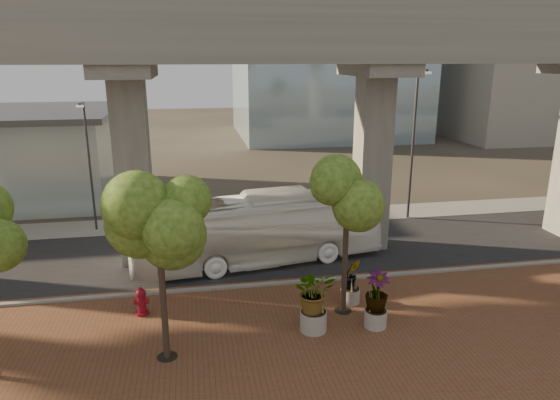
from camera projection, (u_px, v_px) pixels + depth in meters
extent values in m
plane|color=#322D24|center=(264.00, 268.00, 24.28)|extent=(160.00, 160.00, 0.00)
cube|color=brown|center=(299.00, 363.00, 16.70)|extent=(70.00, 13.00, 0.06)
cube|color=black|center=(259.00, 252.00, 26.17)|extent=(90.00, 8.00, 0.04)
cube|color=gray|center=(271.00, 284.00, 22.36)|extent=(70.00, 0.25, 0.16)
cube|color=gray|center=(247.00, 220.00, 31.37)|extent=(90.00, 3.00, 0.06)
cube|color=gray|center=(261.00, 43.00, 21.75)|extent=(72.00, 2.40, 1.80)
cube|color=gray|center=(252.00, 44.00, 24.78)|extent=(72.00, 2.40, 1.80)
cube|color=gray|center=(264.00, 6.00, 20.32)|extent=(72.00, 0.12, 1.00)
cube|color=gray|center=(249.00, 16.00, 25.43)|extent=(72.00, 0.12, 1.00)
cube|color=gray|center=(526.00, 39.00, 61.39)|extent=(18.00, 16.00, 24.00)
imported|color=white|center=(257.00, 230.00, 24.53)|extent=(12.62, 4.69, 3.43)
cylinder|color=maroon|center=(142.00, 313.00, 19.81)|extent=(0.52, 0.52, 0.12)
cylinder|color=maroon|center=(142.00, 303.00, 19.69)|extent=(0.35, 0.35, 0.84)
sphere|color=maroon|center=(141.00, 293.00, 19.58)|extent=(0.41, 0.41, 0.41)
cylinder|color=maroon|center=(140.00, 289.00, 19.52)|extent=(0.12, 0.12, 0.15)
cylinder|color=maroon|center=(141.00, 301.00, 19.67)|extent=(0.58, 0.23, 0.23)
cylinder|color=#A39F93|center=(313.00, 321.00, 18.56)|extent=(1.00, 1.00, 0.78)
imported|color=#2F4E14|center=(314.00, 291.00, 18.22)|extent=(2.22, 2.22, 1.66)
cylinder|color=#ADA59C|center=(375.00, 318.00, 18.85)|extent=(0.85, 0.85, 0.66)
imported|color=#2F4E14|center=(377.00, 292.00, 18.54)|extent=(2.08, 2.08, 1.56)
cylinder|color=gray|center=(350.00, 295.00, 20.70)|extent=(0.79, 0.79, 0.62)
imported|color=#2F4E14|center=(351.00, 274.00, 20.43)|extent=(1.76, 1.76, 1.32)
cylinder|color=#483629|center=(164.00, 308.00, 16.49)|extent=(0.22, 0.22, 3.69)
cylinder|color=black|center=(167.00, 357.00, 17.00)|extent=(0.70, 0.70, 0.01)
cylinder|color=#483629|center=(345.00, 265.00, 19.53)|extent=(0.22, 0.22, 3.95)
cylinder|color=black|center=(343.00, 311.00, 20.08)|extent=(0.70, 0.70, 0.01)
cylinder|color=#333339|center=(90.00, 168.00, 28.57)|extent=(0.13, 0.13, 7.41)
cube|color=#333339|center=(81.00, 104.00, 27.11)|extent=(0.14, 0.93, 0.14)
cube|color=silver|center=(80.00, 106.00, 26.70)|extent=(0.37, 0.19, 0.11)
cylinder|color=#313035|center=(413.00, 147.00, 30.53)|extent=(0.16, 0.16, 9.10)
cube|color=#313035|center=(423.00, 70.00, 28.73)|extent=(0.17, 1.14, 0.17)
cube|color=silver|center=(427.00, 73.00, 28.23)|extent=(0.46, 0.23, 0.14)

